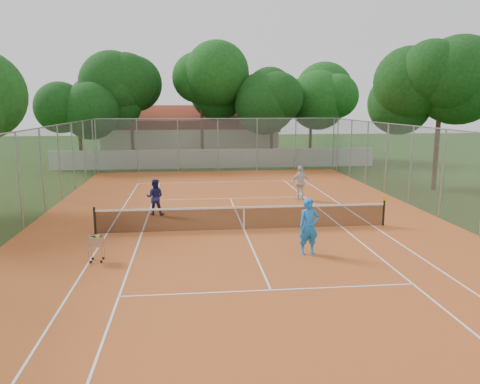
{
  "coord_description": "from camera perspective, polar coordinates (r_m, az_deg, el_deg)",
  "views": [
    {
      "loc": [
        -2.17,
        -18.42,
        5.09
      ],
      "look_at": [
        0.0,
        1.5,
        1.3
      ],
      "focal_mm": 35.0,
      "sensor_mm": 36.0,
      "label": 1
    }
  ],
  "objects": [
    {
      "name": "ball_hopper",
      "position": [
        15.99,
        -17.11,
        -6.51
      ],
      "size": [
        0.52,
        0.52,
        0.94
      ],
      "primitive_type": "cube",
      "rotation": [
        0.0,
        0.0,
        0.16
      ],
      "color": "#ADAEB4",
      "rests_on": "court_pad"
    },
    {
      "name": "clubhouse",
      "position": [
        47.51,
        -6.04,
        7.17
      ],
      "size": [
        16.4,
        9.0,
        4.4
      ],
      "primitive_type": "cube",
      "color": "beige",
      "rests_on": "ground"
    },
    {
      "name": "player_far_left",
      "position": [
        21.89,
        -10.34,
        -0.61
      ],
      "size": [
        0.88,
        0.72,
        1.68
      ],
      "primitive_type": "imported",
      "rotation": [
        0.0,
        0.0,
        3.04
      ],
      "color": "navy",
      "rests_on": "court_pad"
    },
    {
      "name": "tennis_net",
      "position": [
        19.1,
        0.49,
        -3.16
      ],
      "size": [
        11.88,
        0.1,
        0.98
      ],
      "primitive_type": "cube",
      "color": "black",
      "rests_on": "court_pad"
    },
    {
      "name": "player_far_right",
      "position": [
        25.19,
        7.38,
        1.14
      ],
      "size": [
        1.16,
        0.71,
        1.84
      ],
      "primitive_type": "imported",
      "rotation": [
        0.0,
        0.0,
        3.41
      ],
      "color": "silver",
      "rests_on": "court_pad"
    },
    {
      "name": "court_lines",
      "position": [
        19.23,
        0.49,
        -4.57
      ],
      "size": [
        10.98,
        23.78,
        0.01
      ],
      "primitive_type": "cube",
      "color": "white",
      "rests_on": "court_pad"
    },
    {
      "name": "tropical_trees",
      "position": [
        40.48,
        -3.19,
        10.57
      ],
      "size": [
        29.0,
        19.0,
        10.0
      ],
      "primitive_type": "cube",
      "color": "black",
      "rests_on": "ground"
    },
    {
      "name": "court_pad",
      "position": [
        19.23,
        0.48,
        -4.61
      ],
      "size": [
        18.0,
        34.0,
        0.02
      ],
      "primitive_type": "cube",
      "color": "#B55623",
      "rests_on": "ground"
    },
    {
      "name": "boundary_wall",
      "position": [
        37.73,
        -2.88,
        4.09
      ],
      "size": [
        26.0,
        0.3,
        1.5
      ],
      "primitive_type": "cube",
      "color": "silver",
      "rests_on": "ground"
    },
    {
      "name": "perimeter_fence",
      "position": [
        18.8,
        0.49,
        1.25
      ],
      "size": [
        18.0,
        34.0,
        4.0
      ],
      "primitive_type": "cube",
      "color": "slate",
      "rests_on": "ground"
    },
    {
      "name": "ground",
      "position": [
        19.23,
        0.48,
        -4.64
      ],
      "size": [
        120.0,
        120.0,
        0.0
      ],
      "primitive_type": "plane",
      "color": "#183A0F",
      "rests_on": "ground"
    },
    {
      "name": "player_near",
      "position": [
        16.08,
        8.39,
        -4.18
      ],
      "size": [
        0.76,
        0.54,
        1.94
      ],
      "primitive_type": "imported",
      "rotation": [
        0.0,
        0.0,
        0.11
      ],
      "color": "blue",
      "rests_on": "court_pad"
    }
  ]
}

